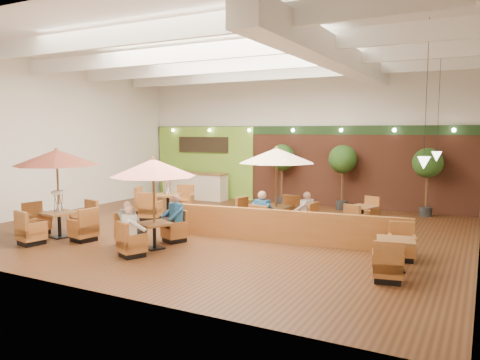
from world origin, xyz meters
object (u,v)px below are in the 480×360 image
Objects in this scene: diner_1 at (174,214)px; diner_4 at (305,208)px; table_3 at (162,203)px; table_2 at (276,173)px; diner_3 at (263,209)px; table_0 at (58,177)px; table_4 at (395,255)px; topiary_0 at (282,160)px; topiary_2 at (428,165)px; diner_0 at (132,225)px; topiary_1 at (343,162)px; table_5 at (362,217)px; booth_divider at (288,227)px; service_counter at (195,186)px; diner_2 at (128,218)px; table_1 at (152,182)px.

diner_4 is at bearing -106.71° from diner_1.
table_2 is at bearing -25.27° from table_3.
diner_3 is 1.33m from diner_4.
table_4 is at bearing 18.46° from table_0.
topiary_2 is (5.53, 0.00, -0.04)m from topiary_0.
diner_0 is (-0.10, -9.05, -1.08)m from topiary_0.
topiary_1 is 1.02× the size of topiary_2.
table_4 is 3.99m from diner_4.
table_5 is (7.25, 5.57, -1.42)m from table_0.
table_0 is 4.38m from table_3.
topiary_1 is at bearing 85.61° from booth_divider.
service_counter is 1.26× the size of table_5.
diner_2 reaches higher than table_5.
service_counter reaches higher than diner_2.
table_4 is at bearing -15.69° from diner_3.
table_3 is 1.16× the size of table_4.
table_4 is at bearing -51.77° from topiary_0.
diner_0 reaches higher than diner_4.
topiary_1 is 2.89× the size of diner_3.
topiary_0 is 1.00× the size of topiary_1.
table_1 is 2.88× the size of diner_3.
topiary_1 is 3.03m from topiary_2.
table_2 reaches higher than table_5.
table_1 is 3.04× the size of diner_0.
diner_3 reaches higher than service_counter.
diner_1 is at bearing -127.57° from topiary_2.
diner_1 is (-2.60, -7.32, -1.08)m from topiary_1.
topiary_2 is (3.03, 0.00, -0.05)m from topiary_1.
booth_divider is at bearing -65.84° from topiary_0.
topiary_1 is 3.06× the size of diner_0.
table_0 reaches higher than table_3.
topiary_0 is at bearing 44.10° from diner_4.
diner_1 is at bearing 111.04° from table_1.
topiary_1 is 8.96m from diner_2.
diner_4 is (-3.00, 2.59, 0.42)m from table_4.
diner_2 is (-0.81, -0.00, -1.00)m from table_1.
table_5 is at bearing -118.71° from topiary_2.
topiary_1 is at bearing -175.12° from diner_2.
table_1 reaches higher than diner_4.
table_5 is (2.21, 1.79, -1.43)m from table_2.
table_1 reaches higher than service_counter.
table_1 is 1.04× the size of table_5.
diner_2 is (2.32, 0.24, -1.01)m from table_0.
table_4 is 7.39m from topiary_2.
table_4 is 5.82m from diner_1.
topiary_1 is 4.78m from diner_4.
booth_divider is 9.06× the size of diner_2.
topiary_0 is 5.48m from diner_4.
service_counter is 1.23× the size of topiary_2.
diner_0 is (-5.80, -1.81, 0.43)m from table_4.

